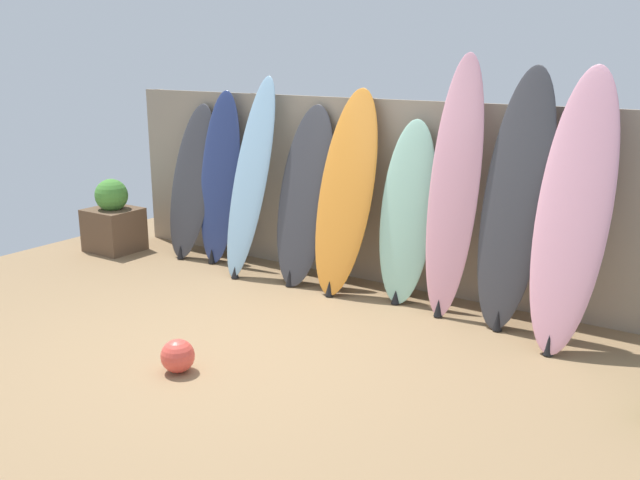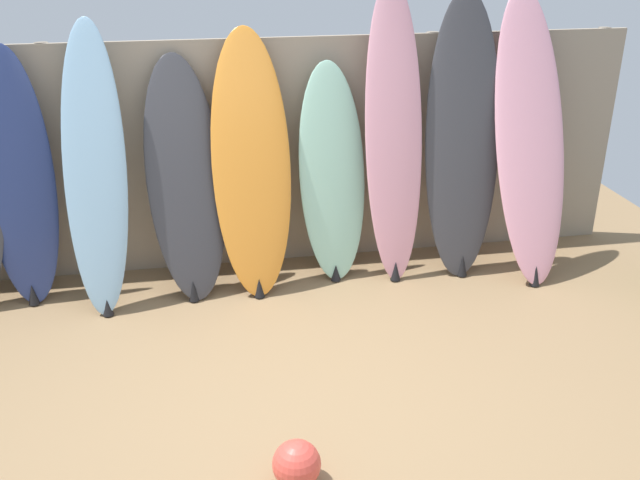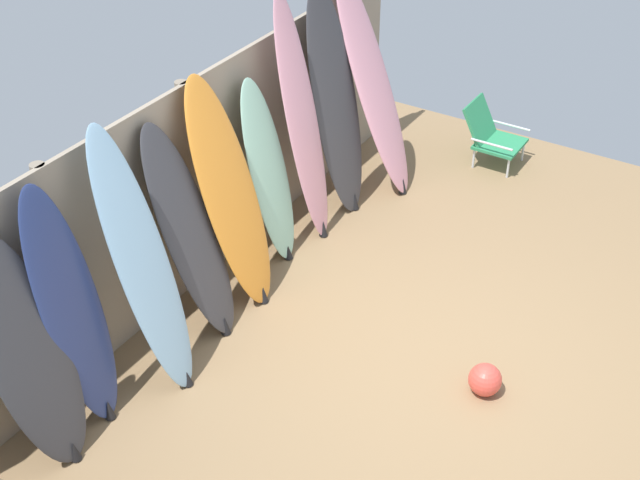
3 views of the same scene
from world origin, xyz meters
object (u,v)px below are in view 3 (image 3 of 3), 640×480
object	(u,v)px
surfboard_seafoam_5	(269,174)
surfboard_charcoal_7	(336,104)
surfboard_charcoal_0	(29,355)
surfboard_pink_8	(373,85)
beach_chair	(491,134)
surfboard_orange_4	(230,196)
surfboard_charcoal_3	(191,235)
surfboard_skyblue_2	(143,265)
surfboard_navy_1	(72,311)
surfboard_pink_6	(303,123)
beach_ball	(485,380)

from	to	relation	value
surfboard_seafoam_5	surfboard_charcoal_7	xyz separation A→B (m)	(1.00, -0.05, 0.24)
surfboard_charcoal_0	surfboard_charcoal_7	bearing A→B (deg)	-0.88
surfboard_pink_8	surfboard_seafoam_5	bearing A→B (deg)	173.73
surfboard_charcoal_0	beach_chair	xyz separation A→B (m)	(5.19, -1.00, -0.51)
surfboard_charcoal_7	beach_chair	xyz separation A→B (m)	(1.53, -0.94, -0.74)
surfboard_orange_4	surfboard_charcoal_7	distance (m)	1.62
surfboard_charcoal_3	surfboard_orange_4	world-z (taller)	surfboard_orange_4
surfboard_orange_4	surfboard_charcoal_7	xyz separation A→B (m)	(1.62, 0.01, 0.11)
surfboard_orange_4	beach_chair	world-z (taller)	surfboard_orange_4
surfboard_skyblue_2	surfboard_charcoal_0	bearing A→B (deg)	172.02
surfboard_charcoal_0	surfboard_charcoal_7	world-z (taller)	surfboard_charcoal_7
surfboard_charcoal_3	surfboard_orange_4	bearing A→B (deg)	-2.19
surfboard_pink_8	surfboard_navy_1	bearing A→B (deg)	177.26
surfboard_charcoal_0	surfboard_skyblue_2	bearing A→B (deg)	-7.98
surfboard_charcoal_0	surfboard_charcoal_3	bearing A→B (deg)	-1.79
surfboard_charcoal_0	surfboard_charcoal_3	distance (m)	1.56
surfboard_charcoal_0	surfboard_skyblue_2	xyz separation A→B (m)	(0.95, -0.13, 0.16)
surfboard_charcoal_0	surfboard_charcoal_7	xyz separation A→B (m)	(3.66, -0.06, 0.22)
surfboard_charcoal_0	surfboard_pink_6	distance (m)	3.13
surfboard_charcoal_3	surfboard_pink_6	world-z (taller)	surfboard_pink_6
surfboard_pink_8	beach_chair	world-z (taller)	surfboard_pink_8
surfboard_charcoal_7	beach_chair	world-z (taller)	surfboard_charcoal_7
surfboard_orange_4	surfboard_seafoam_5	distance (m)	0.63
surfboard_skyblue_2	surfboard_seafoam_5	world-z (taller)	surfboard_skyblue_2
surfboard_charcoal_0	surfboard_orange_4	distance (m)	2.05
surfboard_pink_6	surfboard_navy_1	bearing A→B (deg)	178.73
surfboard_seafoam_5	surfboard_pink_8	distance (m)	1.53
beach_ball	surfboard_pink_8	bearing A→B (deg)	45.17
surfboard_skyblue_2	surfboard_charcoal_3	world-z (taller)	surfboard_skyblue_2
surfboard_seafoam_5	surfboard_charcoal_3	bearing A→B (deg)	-177.68
surfboard_seafoam_5	surfboard_skyblue_2	bearing A→B (deg)	-175.67
beach_chair	surfboard_skyblue_2	bearing A→B (deg)	148.55
beach_ball	surfboard_charcoal_3	bearing A→B (deg)	101.81
surfboard_skyblue_2	surfboard_charcoal_3	xyz separation A→B (m)	(0.61, 0.08, -0.14)
surfboard_orange_4	surfboard_pink_6	bearing A→B (deg)	0.97
surfboard_skyblue_2	beach_ball	size ratio (longest dim) A/B	8.19
surfboard_charcoal_7	surfboard_seafoam_5	bearing A→B (deg)	177.01
surfboard_seafoam_5	surfboard_navy_1	bearing A→B (deg)	179.61
surfboard_orange_4	surfboard_charcoal_7	size ratio (longest dim) A/B	0.90
surfboard_charcoal_3	surfboard_charcoal_7	world-z (taller)	surfboard_charcoal_7
surfboard_orange_4	surfboard_seafoam_5	size ratio (longest dim) A/B	1.16
surfboard_pink_6	surfboard_charcoal_7	xyz separation A→B (m)	(0.54, -0.01, -0.05)
beach_chair	surfboard_charcoal_7	bearing A→B (deg)	128.44
surfboard_charcoal_7	surfboard_pink_8	size ratio (longest dim) A/B	0.99
surfboard_skyblue_2	surfboard_pink_8	world-z (taller)	surfboard_pink_8
surfboard_navy_1	surfboard_charcoal_3	world-z (taller)	surfboard_navy_1
surfboard_charcoal_7	surfboard_pink_8	bearing A→B (deg)	-12.74
surfboard_charcoal_7	beach_chair	size ratio (longest dim) A/B	3.38
surfboard_orange_4	beach_ball	size ratio (longest dim) A/B	7.82
surfboard_charcoal_0	surfboard_charcoal_7	size ratio (longest dim) A/B	0.79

